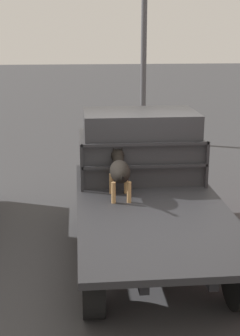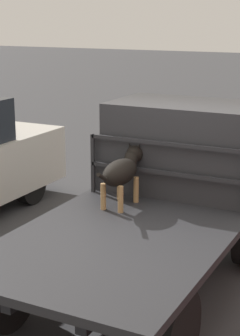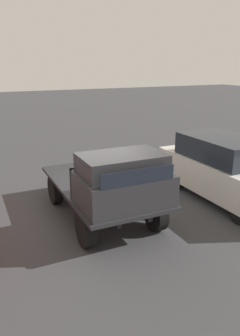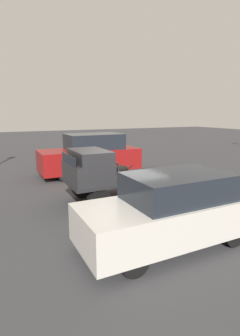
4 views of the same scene
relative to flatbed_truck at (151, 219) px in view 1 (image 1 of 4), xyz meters
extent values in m
plane|color=#38383A|center=(0.00, 0.00, -0.61)|extent=(80.00, 80.00, 0.00)
cylinder|color=black|center=(1.24, 0.84, -0.22)|extent=(0.77, 0.24, 0.77)
cylinder|color=black|center=(1.24, -0.84, -0.22)|extent=(0.77, 0.24, 0.77)
cylinder|color=black|center=(-1.24, 0.84, -0.22)|extent=(0.77, 0.24, 0.77)
cylinder|color=black|center=(-1.24, -0.84, -0.22)|extent=(0.77, 0.24, 0.77)
cube|color=black|center=(0.00, 0.35, 0.06)|extent=(3.68, 0.10, 0.18)
cube|color=black|center=(0.00, -0.35, 0.06)|extent=(3.68, 0.10, 0.18)
cube|color=#232326|center=(0.00, 0.00, 0.19)|extent=(3.99, 2.00, 0.08)
cube|color=#28282B|center=(1.30, 0.00, 0.56)|extent=(1.29, 1.88, 0.66)
cube|color=#28282B|center=(1.21, 0.00, 1.09)|extent=(1.09, 1.73, 0.40)
cube|color=black|center=(1.94, 0.00, 1.02)|extent=(0.02, 1.54, 0.30)
cube|color=#232326|center=(0.59, 0.92, 0.58)|extent=(0.04, 0.04, 0.71)
cube|color=#232326|center=(0.59, -0.92, 0.58)|extent=(0.04, 0.04, 0.71)
cube|color=#232326|center=(0.59, 0.00, 0.91)|extent=(0.04, 1.84, 0.04)
cube|color=#232326|center=(0.59, 0.00, 0.58)|extent=(0.04, 1.84, 0.04)
cylinder|color=#9E7547|center=(0.47, 0.50, 0.37)|extent=(0.06, 0.06, 0.29)
cylinder|color=#9E7547|center=(0.47, 0.29, 0.37)|extent=(0.06, 0.06, 0.29)
cylinder|color=#9E7547|center=(0.08, 0.50, 0.37)|extent=(0.06, 0.06, 0.29)
cylinder|color=#9E7547|center=(0.08, 0.29, 0.37)|extent=(0.06, 0.06, 0.29)
ellipsoid|color=black|center=(0.27, 0.40, 0.61)|extent=(0.62, 0.28, 0.28)
sphere|color=#9E7547|center=(0.44, 0.40, 0.56)|extent=(0.13, 0.13, 0.13)
cylinder|color=black|center=(0.54, 0.40, 0.69)|extent=(0.20, 0.15, 0.19)
sphere|color=black|center=(0.64, 0.40, 0.74)|extent=(0.20, 0.20, 0.20)
cone|color=#9E7547|center=(0.73, 0.40, 0.73)|extent=(0.11, 0.11, 0.11)
cone|color=black|center=(0.63, 0.45, 0.82)|extent=(0.06, 0.08, 0.10)
cone|color=black|center=(0.63, 0.34, 0.82)|extent=(0.06, 0.08, 0.10)
cylinder|color=black|center=(-0.10, 0.40, 0.64)|extent=(0.26, 0.04, 0.18)
cylinder|color=#4C4C51|center=(7.24, -0.90, 3.24)|extent=(0.16, 0.16, 7.70)
camera|label=1|loc=(-5.87, 0.97, 2.48)|focal=50.00mm
camera|label=2|loc=(-5.01, -2.30, 2.28)|focal=60.00mm
camera|label=3|loc=(7.02, -2.78, 3.06)|focal=35.00mm
camera|label=4|loc=(4.14, 8.22, 2.49)|focal=28.00mm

